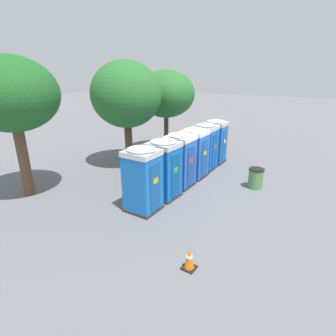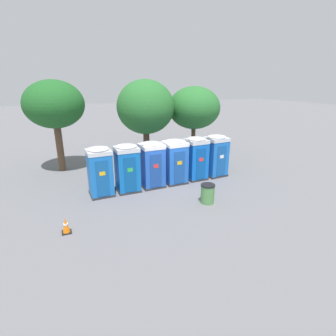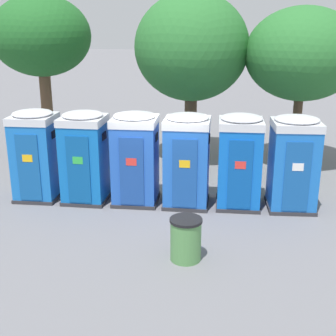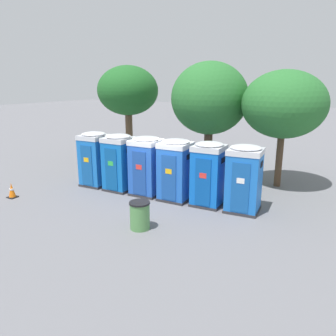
{
  "view_description": "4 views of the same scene",
  "coord_description": "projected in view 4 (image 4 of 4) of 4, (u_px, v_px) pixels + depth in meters",
  "views": [
    {
      "loc": [
        -10.53,
        -6.2,
        4.99
      ],
      "look_at": [
        -1.72,
        -0.21,
        1.18
      ],
      "focal_mm": 28.0,
      "sensor_mm": 36.0,
      "label": 1
    },
    {
      "loc": [
        -5.23,
        -13.14,
        5.61
      ],
      "look_at": [
        0.29,
        -0.12,
        0.92
      ],
      "focal_mm": 28.0,
      "sensor_mm": 36.0,
      "label": 2
    },
    {
      "loc": [
        1.97,
        -12.13,
        4.99
      ],
      "look_at": [
        0.2,
        -0.13,
        1.01
      ],
      "focal_mm": 50.0,
      "sensor_mm": 36.0,
      "label": 3
    },
    {
      "loc": [
        6.85,
        -11.54,
        4.74
      ],
      "look_at": [
        0.34,
        -0.12,
        1.29
      ],
      "focal_mm": 35.0,
      "sensor_mm": 36.0,
      "label": 4
    }
  ],
  "objects": [
    {
      "name": "street_tree_2",
      "position": [
        210.0,
        99.0,
        16.33
      ],
      "size": [
        3.85,
        3.85,
        5.77
      ],
      "color": "#4C3826",
      "rests_on": "ground"
    },
    {
      "name": "portapotty_1",
      "position": [
        119.0,
        162.0,
        14.64
      ],
      "size": [
        1.2,
        1.21,
        2.54
      ],
      "color": "#2D2D33",
      "rests_on": "ground"
    },
    {
      "name": "portapotty_2",
      "position": [
        146.0,
        166.0,
        14.03
      ],
      "size": [
        1.27,
        1.24,
        2.54
      ],
      "color": "#2D2D33",
      "rests_on": "ground"
    },
    {
      "name": "portapotty_3",
      "position": [
        175.0,
        170.0,
        13.37
      ],
      "size": [
        1.24,
        1.22,
        2.54
      ],
      "color": "#2D2D33",
      "rests_on": "ground"
    },
    {
      "name": "traffic_cone",
      "position": [
        12.0,
        191.0,
        13.82
      ],
      "size": [
        0.36,
        0.36,
        0.64
      ],
      "color": "black",
      "rests_on": "ground"
    },
    {
      "name": "ground_plane",
      "position": [
        163.0,
        195.0,
        14.18
      ],
      "size": [
        120.0,
        120.0,
        0.0
      ],
      "primitive_type": "plane",
      "color": "slate"
    },
    {
      "name": "portapotty_4",
      "position": [
        208.0,
        174.0,
        12.79
      ],
      "size": [
        1.22,
        1.24,
        2.54
      ],
      "color": "#2D2D33",
      "rests_on": "ground"
    },
    {
      "name": "portapotty_5",
      "position": [
        244.0,
        178.0,
        12.16
      ],
      "size": [
        1.33,
        1.29,
        2.54
      ],
      "color": "#2D2D33",
      "rests_on": "ground"
    },
    {
      "name": "street_tree_1",
      "position": [
        128.0,
        91.0,
        19.65
      ],
      "size": [
        3.64,
        3.64,
        5.74
      ],
      "color": "brown",
      "rests_on": "ground"
    },
    {
      "name": "portapotty_0",
      "position": [
        95.0,
        159.0,
        15.3
      ],
      "size": [
        1.21,
        1.24,
        2.54
      ],
      "color": "#2D2D33",
      "rests_on": "ground"
    },
    {
      "name": "trash_can",
      "position": [
        140.0,
        215.0,
        10.84
      ],
      "size": [
        0.69,
        0.69,
        0.94
      ],
      "color": "#518C4C",
      "rests_on": "ground"
    },
    {
      "name": "street_tree_0",
      "position": [
        284.0,
        105.0,
        14.52
      ],
      "size": [
        3.72,
        3.72,
        5.3
      ],
      "color": "#4C3826",
      "rests_on": "ground"
    }
  ]
}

